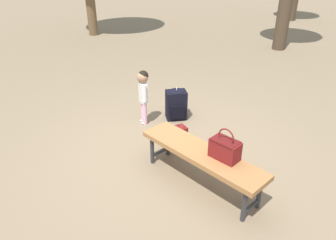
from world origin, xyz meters
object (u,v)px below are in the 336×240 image
(child_standing, at_px, (143,89))
(backpack_small, at_px, (178,136))
(park_bench, at_px, (201,155))
(handbag, at_px, (225,148))
(backpack_large, at_px, (176,103))

(child_standing, height_order, backpack_small, child_standing)
(park_bench, xyz_separation_m, handbag, (-0.23, -0.13, 0.18))
(handbag, distance_m, backpack_small, 1.10)
(handbag, xyz_separation_m, child_standing, (1.92, 0.01, 0.01))
(backpack_large, height_order, backpack_small, backpack_large)
(backpack_large, xyz_separation_m, backpack_small, (-0.77, 0.45, -0.09))
(park_bench, height_order, child_standing, child_standing)
(park_bench, xyz_separation_m, child_standing, (1.69, -0.12, 0.19))
(park_bench, relative_size, handbag, 4.48)
(backpack_small, bearing_deg, handbag, 176.73)
(backpack_small, bearing_deg, backpack_large, -30.33)
(backpack_small, bearing_deg, park_bench, 166.46)
(handbag, xyz_separation_m, backpack_large, (1.80, -0.51, -0.30))
(park_bench, distance_m, handbag, 0.32)
(backpack_large, bearing_deg, child_standing, 76.95)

